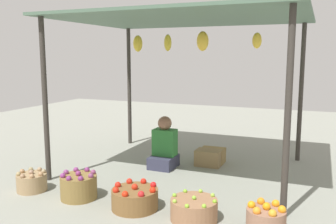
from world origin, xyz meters
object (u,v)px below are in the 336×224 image
at_px(basket_red_tomatoes, 135,198).
at_px(basket_oranges, 266,219).
at_px(basket_potatoes, 32,182).
at_px(basket_limes, 194,209).
at_px(vendor_person, 164,148).
at_px(wooden_crate_stacked_rear, 212,156).
at_px(basket_purple_onions, 79,186).
at_px(wooden_crate_near_vendor, 208,158).

xyz_separation_m(basket_red_tomatoes, basket_oranges, (1.41, 0.00, 0.01)).
bearing_deg(basket_potatoes, basket_limes, -0.22).
bearing_deg(vendor_person, basket_potatoes, -126.18).
relative_size(basket_limes, wooden_crate_stacked_rear, 1.32).
bearing_deg(basket_limes, basket_red_tomatoes, 178.55).
distance_m(basket_potatoes, basket_purple_onions, 0.70).
xyz_separation_m(vendor_person, basket_red_tomatoes, (0.31, -1.55, -0.18)).
relative_size(basket_potatoes, basket_limes, 0.75).
bearing_deg(basket_red_tomatoes, basket_limes, -1.45).
distance_m(basket_red_tomatoes, wooden_crate_stacked_rear, 2.07).
height_order(basket_potatoes, basket_limes, basket_potatoes).
height_order(vendor_person, basket_oranges, vendor_person).
bearing_deg(basket_oranges, basket_limes, -178.31).
xyz_separation_m(basket_potatoes, basket_red_tomatoes, (1.45, 0.01, 0.00)).
distance_m(vendor_person, basket_red_tomatoes, 1.59).
distance_m(vendor_person, basket_potatoes, 1.94).
xyz_separation_m(basket_oranges, wooden_crate_stacked_rear, (-1.11, 2.04, -0.01)).
bearing_deg(basket_red_tomatoes, wooden_crate_stacked_rear, 81.65).
bearing_deg(wooden_crate_near_vendor, wooden_crate_stacked_rear, 85.48).
bearing_deg(basket_red_tomatoes, wooden_crate_near_vendor, 81.30).
relative_size(basket_red_tomatoes, wooden_crate_stacked_rear, 1.40).
relative_size(basket_potatoes, wooden_crate_near_vendor, 0.95).
xyz_separation_m(basket_oranges, wooden_crate_near_vendor, (-1.13, 1.87, -0.00)).
bearing_deg(basket_purple_onions, wooden_crate_stacked_rear, 62.59).
bearing_deg(basket_potatoes, basket_purple_onions, 1.52).
bearing_deg(basket_purple_onions, vendor_person, 73.96).
bearing_deg(basket_red_tomatoes, vendor_person, 101.46).
height_order(basket_potatoes, basket_red_tomatoes, basket_red_tomatoes).
bearing_deg(basket_oranges, wooden_crate_stacked_rear, 118.57).
xyz_separation_m(wooden_crate_near_vendor, wooden_crate_stacked_rear, (0.01, 0.17, -0.01)).
relative_size(basket_purple_onions, basket_oranges, 1.14).
bearing_deg(basket_red_tomatoes, basket_purple_onions, 179.31).
xyz_separation_m(vendor_person, basket_potatoes, (-1.14, -1.56, -0.18)).
bearing_deg(wooden_crate_stacked_rear, basket_limes, -79.26).
distance_m(wooden_crate_near_vendor, wooden_crate_stacked_rear, 0.17).
relative_size(basket_oranges, wooden_crate_near_vendor, 0.98).
bearing_deg(basket_potatoes, wooden_crate_near_vendor, 47.28).
relative_size(basket_red_tomatoes, basket_limes, 1.06).
bearing_deg(wooden_crate_near_vendor, basket_oranges, -58.95).
distance_m(basket_limes, wooden_crate_stacked_rear, 2.10).
distance_m(basket_potatoes, wooden_crate_stacked_rear, 2.70).
distance_m(vendor_person, wooden_crate_stacked_rear, 0.81).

